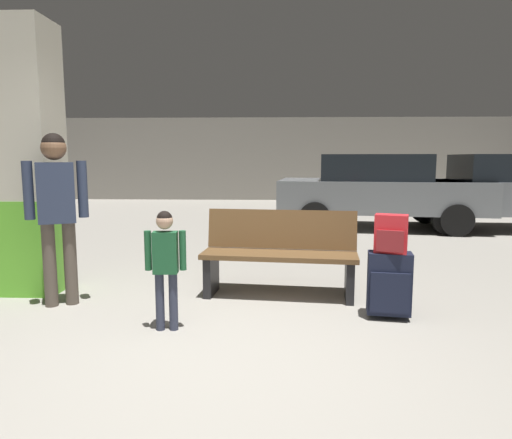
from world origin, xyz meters
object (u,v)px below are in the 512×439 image
Objects in this scene: structural_pillar at (30,161)px; child at (165,257)px; bench at (280,254)px; parked_car_near at (379,189)px; suitcase at (389,284)px; adult at (57,201)px; parked_car_side at (506,190)px; backpack_bright at (391,234)px.

structural_pillar reaches higher than child.
parked_car_near reaches higher than bench.
suitcase is 5.61m from parked_car_near.
structural_pillar is at bearing -134.98° from parked_car_near.
adult is 0.40× the size of parked_car_side.
child is 0.60× the size of adult.
parked_car_side is at bearing 45.66° from bench.
suitcase is 0.14× the size of parked_car_side.
backpack_bright is at bearing -101.52° from parked_car_near.
suitcase is at bearing -101.51° from parked_car_near.
adult reaches higher than parked_car_side.
bench is at bearing 144.80° from backpack_bright.
parked_car_near reaches higher than suitcase.
parked_car_side is (3.62, 5.38, 0.48)m from suitcase.
backpack_bright is (-0.00, -0.00, 0.45)m from suitcase.
bench is 4.85× the size of backpack_bright.
structural_pillar is at bearing 168.27° from backpack_bright.
parked_car_near reaches higher than child.
child is 7.99m from parked_car_side.
structural_pillar is 2.16m from child.
structural_pillar is 1.72× the size of bench.
adult is (-3.12, 0.26, 0.26)m from backpack_bright.
adult is at bearing 175.18° from backpack_bright.
structural_pillar reaches higher than suitcase.
backpack_bright is at bearing -35.20° from bench.
bench is at bearing -113.55° from parked_car_near.
suitcase is 6.50m from parked_car_side.
backpack_bright is (3.61, -0.75, -0.64)m from structural_pillar.
backpack_bright reaches higher than bench.
adult is at bearing 175.18° from suitcase.
bench is (2.64, -0.06, -0.97)m from structural_pillar.
child is 6.58m from parked_car_near.
parked_car_near reaches higher than backpack_bright.
parked_car_near is at bearing 62.42° from child.
child is 1.40m from adult.
structural_pillar reaches higher than backpack_bright.
bench is 0.99× the size of adult.
backpack_bright is at bearing 10.44° from child.
backpack_bright is at bearing -11.73° from structural_pillar.
adult is (-2.15, -0.42, 0.59)m from bench.
bench is at bearing -134.34° from parked_car_side.
child is at bearing -132.63° from bench.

